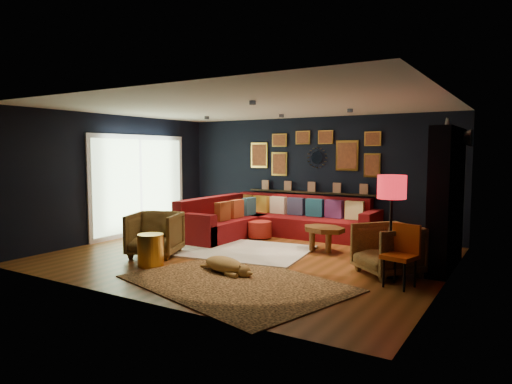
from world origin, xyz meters
The scene contains 20 objects.
floor centered at (0.00, 0.00, 0.00)m, with size 6.50×6.50×0.00m, color brown.
room_walls centered at (0.00, 0.00, 1.59)m, with size 6.50×6.50×6.50m.
sectional centered at (-0.61, 1.81, 0.32)m, with size 3.41×2.69×0.86m.
ledge centered at (0.00, 2.68, 0.92)m, with size 3.20×0.12×0.04m, color black.
gallery_wall centered at (-0.01, 2.72, 1.81)m, with size 3.15×0.04×1.02m.
sunburst_mirror centered at (0.10, 2.72, 1.70)m, with size 0.47×0.16×0.47m.
fireplace centered at (3.09, 0.90, 1.02)m, with size 0.31×1.60×2.20m.
deer_head centered at (3.14, 1.40, 2.05)m, with size 0.50×0.28×0.45m.
sliding_door centered at (-3.22, 0.60, 1.10)m, with size 0.06×2.80×2.20m.
ceiling_spots centered at (0.00, 0.80, 2.56)m, with size 3.30×2.50×0.06m.
shag_rug centered at (-0.34, 0.24, 0.02)m, with size 2.49×1.81×0.03m, color silver.
leopard_rug centered at (0.77, -1.52, 0.01)m, with size 2.95×2.11×0.02m, color #BE854B.
coffee_table centered at (1.00, 1.02, 0.38)m, with size 1.01×0.88×0.43m.
pouf centered at (-0.66, 1.50, 0.20)m, with size 0.51×0.51×0.33m, color #A0231A.
armchair_left centered at (-1.39, -0.85, 0.42)m, with size 0.82×0.77×0.85m, color #BC8A40.
armchair_right centered at (2.44, 0.05, 0.42)m, with size 0.81×0.76×0.84m, color #BC8A40.
gold_stool centered at (-0.95, -1.41, 0.26)m, with size 0.41×0.41×0.52m, color gold.
orange_chair centered at (2.77, -0.44, 0.50)m, with size 0.49×0.49×0.85m.
floor_lamp centered at (2.50, -0.05, 1.25)m, with size 0.41×0.41×1.49m.
dog centered at (0.31, -1.16, 0.18)m, with size 1.03×0.51×0.33m, color #B58D47, non-canonical shape.
Camera 1 is at (4.24, -6.66, 1.82)m, focal length 32.00 mm.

